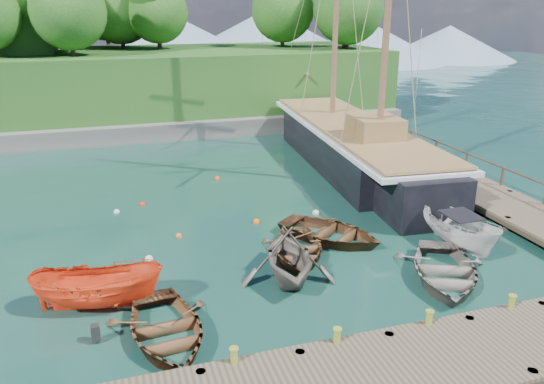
{
  "coord_description": "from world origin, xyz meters",
  "views": [
    {
      "loc": [
        -6.61,
        -16.71,
        9.65
      ],
      "look_at": [
        -0.11,
        3.84,
        2.0
      ],
      "focal_mm": 35.0,
      "sensor_mm": 36.0,
      "label": 1
    }
  ],
  "objects_px": {
    "rowboat_3": "(443,280)",
    "cabin_boat_white": "(457,246)",
    "rowboat_0": "(167,340)",
    "rowboat_1": "(288,279)",
    "rowboat_4": "(330,240)",
    "motorboat_orange": "(100,308)",
    "schooner": "(352,148)",
    "rowboat_2": "(297,256)"
  },
  "relations": [
    {
      "from": "rowboat_3",
      "to": "cabin_boat_white",
      "type": "xyz_separation_m",
      "value": [
        2.29,
        2.31,
        0.0
      ]
    },
    {
      "from": "rowboat_0",
      "to": "rowboat_3",
      "type": "bearing_deg",
      "value": -1.5
    },
    {
      "from": "rowboat_1",
      "to": "cabin_boat_white",
      "type": "height_order",
      "value": "rowboat_1"
    },
    {
      "from": "rowboat_0",
      "to": "rowboat_4",
      "type": "height_order",
      "value": "rowboat_4"
    },
    {
      "from": "motorboat_orange",
      "to": "schooner",
      "type": "bearing_deg",
      "value": -37.31
    },
    {
      "from": "rowboat_4",
      "to": "schooner",
      "type": "height_order",
      "value": "schooner"
    },
    {
      "from": "rowboat_0",
      "to": "rowboat_1",
      "type": "relative_size",
      "value": 1.11
    },
    {
      "from": "rowboat_2",
      "to": "rowboat_4",
      "type": "distance_m",
      "value": 2.17
    },
    {
      "from": "rowboat_2",
      "to": "rowboat_3",
      "type": "distance_m",
      "value": 5.67
    },
    {
      "from": "rowboat_1",
      "to": "rowboat_0",
      "type": "bearing_deg",
      "value": -142.01
    },
    {
      "from": "rowboat_4",
      "to": "motorboat_orange",
      "type": "height_order",
      "value": "motorboat_orange"
    },
    {
      "from": "rowboat_4",
      "to": "motorboat_orange",
      "type": "bearing_deg",
      "value": 156.91
    },
    {
      "from": "motorboat_orange",
      "to": "rowboat_4",
      "type": "bearing_deg",
      "value": -61.16
    },
    {
      "from": "rowboat_0",
      "to": "cabin_boat_white",
      "type": "height_order",
      "value": "cabin_boat_white"
    },
    {
      "from": "cabin_boat_white",
      "to": "rowboat_1",
      "type": "bearing_deg",
      "value": 179.57
    },
    {
      "from": "rowboat_2",
      "to": "schooner",
      "type": "distance_m",
      "value": 13.46
    },
    {
      "from": "rowboat_0",
      "to": "motorboat_orange",
      "type": "bearing_deg",
      "value": 122.68
    },
    {
      "from": "rowboat_0",
      "to": "cabin_boat_white",
      "type": "relative_size",
      "value": 1.03
    },
    {
      "from": "rowboat_2",
      "to": "schooner",
      "type": "height_order",
      "value": "schooner"
    },
    {
      "from": "rowboat_4",
      "to": "motorboat_orange",
      "type": "xyz_separation_m",
      "value": [
        -9.57,
        -2.67,
        0.0
      ]
    },
    {
      "from": "rowboat_2",
      "to": "schooner",
      "type": "xyz_separation_m",
      "value": [
        7.66,
        11.02,
        1.13
      ]
    },
    {
      "from": "rowboat_0",
      "to": "rowboat_2",
      "type": "distance_m",
      "value": 7.07
    },
    {
      "from": "rowboat_0",
      "to": "rowboat_3",
      "type": "distance_m",
      "value": 10.27
    },
    {
      "from": "rowboat_2",
      "to": "rowboat_3",
      "type": "bearing_deg",
      "value": -20.22
    },
    {
      "from": "rowboat_3",
      "to": "motorboat_orange",
      "type": "height_order",
      "value": "motorboat_orange"
    },
    {
      "from": "rowboat_0",
      "to": "rowboat_3",
      "type": "height_order",
      "value": "rowboat_3"
    },
    {
      "from": "rowboat_2",
      "to": "schooner",
      "type": "bearing_deg",
      "value": 72.48
    },
    {
      "from": "rowboat_2",
      "to": "cabin_boat_white",
      "type": "bearing_deg",
      "value": 7.76
    },
    {
      "from": "rowboat_1",
      "to": "schooner",
      "type": "bearing_deg",
      "value": 66.3
    },
    {
      "from": "cabin_boat_white",
      "to": "schooner",
      "type": "xyz_separation_m",
      "value": [
        0.87,
        12.16,
        1.13
      ]
    },
    {
      "from": "rowboat_1",
      "to": "cabin_boat_white",
      "type": "relative_size",
      "value": 0.93
    },
    {
      "from": "rowboat_0",
      "to": "schooner",
      "type": "relative_size",
      "value": 0.16
    },
    {
      "from": "rowboat_1",
      "to": "rowboat_2",
      "type": "bearing_deg",
      "value": 69.62
    },
    {
      "from": "rowboat_4",
      "to": "cabin_boat_white",
      "type": "xyz_separation_m",
      "value": [
        4.9,
        -2.2,
        0.0
      ]
    },
    {
      "from": "cabin_boat_white",
      "to": "rowboat_2",
      "type": "bearing_deg",
      "value": 166.38
    },
    {
      "from": "rowboat_1",
      "to": "rowboat_4",
      "type": "xyz_separation_m",
      "value": [
        2.87,
        2.7,
        0.0
      ]
    },
    {
      "from": "rowboat_2",
      "to": "rowboat_3",
      "type": "height_order",
      "value": "rowboat_3"
    },
    {
      "from": "rowboat_3",
      "to": "cabin_boat_white",
      "type": "bearing_deg",
      "value": 72.11
    },
    {
      "from": "cabin_boat_white",
      "to": "schooner",
      "type": "height_order",
      "value": "schooner"
    },
    {
      "from": "rowboat_0",
      "to": "schooner",
      "type": "xyz_separation_m",
      "value": [
        13.41,
        15.12,
        1.13
      ]
    },
    {
      "from": "motorboat_orange",
      "to": "schooner",
      "type": "xyz_separation_m",
      "value": [
        15.34,
        12.63,
        1.13
      ]
    },
    {
      "from": "rowboat_1",
      "to": "rowboat_2",
      "type": "distance_m",
      "value": 1.91
    }
  ]
}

